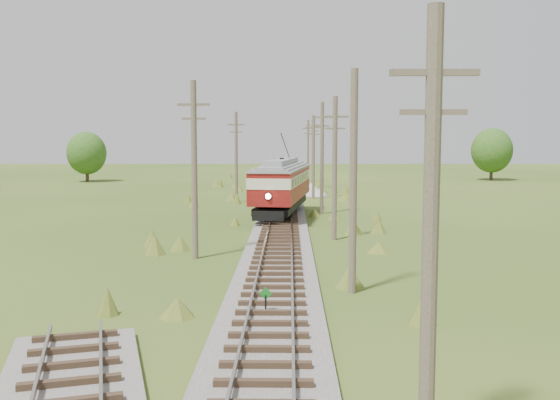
{
  "coord_description": "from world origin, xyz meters",
  "views": [
    {
      "loc": [
        0.62,
        -19.32,
        6.14
      ],
      "look_at": [
        0.0,
        19.54,
        2.26
      ],
      "focal_mm": 40.0,
      "sensor_mm": 36.0,
      "label": 1
    }
  ],
  "objects_px": {
    "gravel_pile": "(312,190)",
    "switch_marker": "(266,300)",
    "streetcar": "(282,182)",
    "gondola": "(285,169)"
  },
  "relations": [
    {
      "from": "gondola",
      "to": "gravel_pile",
      "type": "height_order",
      "value": "gondola"
    },
    {
      "from": "streetcar",
      "to": "gondola",
      "type": "distance_m",
      "value": 33.35
    },
    {
      "from": "gravel_pile",
      "to": "switch_marker",
      "type": "bearing_deg",
      "value": -94.0
    },
    {
      "from": "switch_marker",
      "to": "gondola",
      "type": "bearing_deg",
      "value": 89.81
    },
    {
      "from": "streetcar",
      "to": "gondola",
      "type": "xyz_separation_m",
      "value": [
        0.0,
        33.34,
        -0.66
      ]
    },
    {
      "from": "streetcar",
      "to": "gondola",
      "type": "bearing_deg",
      "value": 97.38
    },
    {
      "from": "switch_marker",
      "to": "gravel_pile",
      "type": "xyz_separation_m",
      "value": [
        3.21,
        45.9,
        -0.0
      ]
    },
    {
      "from": "streetcar",
      "to": "gondola",
      "type": "relative_size",
      "value": 1.52
    },
    {
      "from": "switch_marker",
      "to": "streetcar",
      "type": "xyz_separation_m",
      "value": [
        0.2,
        26.98,
        2.12
      ]
    },
    {
      "from": "gondola",
      "to": "gravel_pile",
      "type": "bearing_deg",
      "value": -82.51
    }
  ]
}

